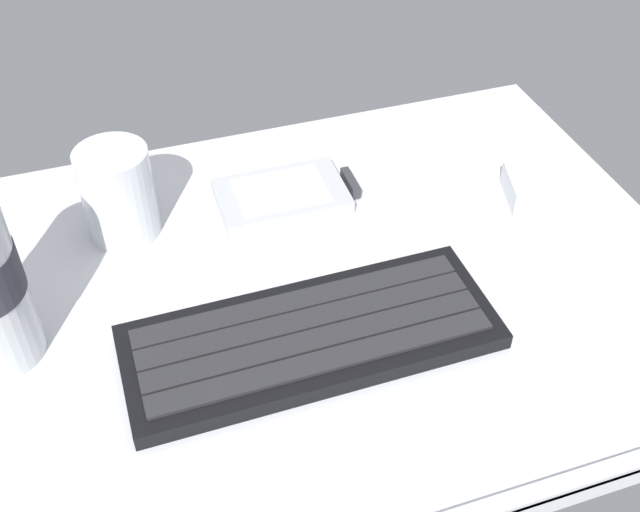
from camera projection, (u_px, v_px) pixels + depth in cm
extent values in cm
cube|color=silver|center=(320.00, 290.00, 66.25)|extent=(64.00, 48.00, 2.00)
cube|color=black|center=(311.00, 337.00, 60.08)|extent=(29.08, 11.20, 1.40)
cube|color=#28282B|center=(298.00, 301.00, 61.81)|extent=(26.69, 2.18, 0.30)
cube|color=#28282B|center=(307.00, 320.00, 60.27)|extent=(26.69, 2.18, 0.30)
cube|color=#28282B|center=(315.00, 340.00, 58.74)|extent=(26.69, 2.18, 0.30)
cube|color=#28282B|center=(325.00, 361.00, 57.20)|extent=(26.69, 2.18, 0.30)
cube|color=#B7BABF|center=(287.00, 195.00, 73.28)|extent=(12.10, 7.75, 1.40)
cube|color=silver|center=(286.00, 189.00, 72.77)|extent=(8.48, 6.03, 0.10)
cube|color=#333338|center=(350.00, 183.00, 74.71)|extent=(0.85, 3.81, 1.12)
cylinder|color=silver|center=(118.00, 193.00, 67.76)|extent=(6.40, 6.40, 8.50)
cylinder|color=yellow|center=(120.00, 202.00, 68.43)|extent=(5.50, 5.50, 6.12)
cube|color=silver|center=(544.00, 188.00, 73.31)|extent=(8.27, 7.31, 2.40)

